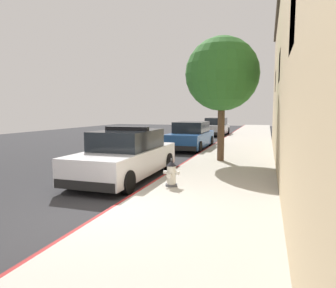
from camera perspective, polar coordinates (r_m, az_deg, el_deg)
ground_plane at (r=17.32m, az=-7.18°, el=-1.38°), size 32.56×60.00×0.20m
sidewalk_pavement at (r=15.72m, az=13.01°, el=-1.63°), size 3.38×60.00×0.15m
curb_painted_edge at (r=15.96m, az=6.82°, el=-1.39°), size 0.08×60.00×0.15m
police_cruiser at (r=9.95m, az=-7.82°, el=-2.15°), size 1.94×4.84×1.68m
parked_car_silver_ahead at (r=17.52m, az=4.34°, el=1.50°), size 1.94×4.84×1.56m
parked_car_dark_far at (r=27.52m, az=9.00°, el=3.17°), size 1.94×4.84×1.56m
fire_hydrant at (r=8.26m, az=0.63°, el=-5.54°), size 0.44×0.40×0.76m
street_tree at (r=12.65m, az=10.11°, el=12.73°), size 2.94×2.94×4.97m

